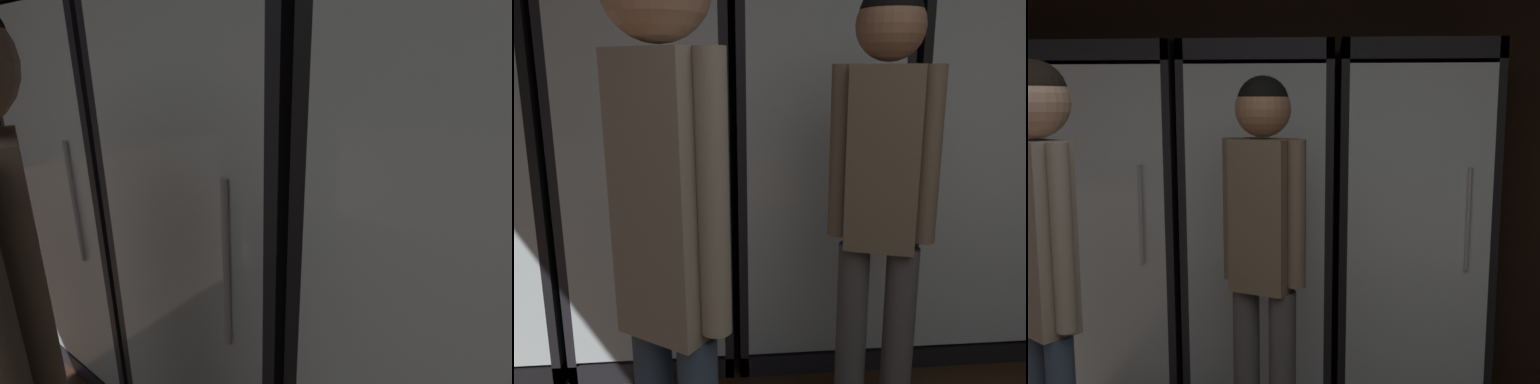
% 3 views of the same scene
% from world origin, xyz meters
% --- Properties ---
extents(wall_back, '(6.00, 0.06, 2.80)m').
position_xyz_m(wall_back, '(0.00, 3.03, 1.40)').
color(wall_back, black).
rests_on(wall_back, ground).
extents(cooler_left, '(0.77, 0.64, 1.90)m').
position_xyz_m(cooler_left, '(-1.29, 2.72, 0.93)').
color(cooler_left, black).
rests_on(cooler_left, ground).
extents(cooler_center, '(0.77, 0.64, 1.90)m').
position_xyz_m(cooler_center, '(-0.49, 2.72, 0.93)').
color(cooler_center, black).
rests_on(cooler_center, ground).
extents(cooler_right, '(0.77, 0.64, 1.90)m').
position_xyz_m(cooler_right, '(0.31, 2.72, 0.93)').
color(cooler_right, black).
rests_on(cooler_right, ground).
extents(shopper_near, '(0.35, 0.24, 1.71)m').
position_xyz_m(shopper_near, '(-0.39, 1.86, 1.06)').
color(shopper_near, '#4C4C4C').
rests_on(shopper_near, ground).
extents(shopper_far, '(0.28, 0.24, 1.74)m').
position_xyz_m(shopper_far, '(-1.06, 1.31, 1.14)').
color(shopper_far, '#384C66').
rests_on(shopper_far, ground).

